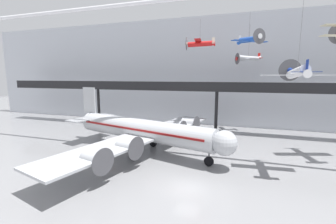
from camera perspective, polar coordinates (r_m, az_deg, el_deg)
The scene contains 8 objects.
ground_plane at distance 25.67m, azimuth 4.96°, elevation -18.83°, with size 260.00×260.00×0.00m, color gray.
hangar_back_wall at distance 57.14m, azimuth 13.21°, elevation 9.88°, with size 140.00×3.00×26.10m.
mezzanine_walkway at distance 49.05m, azimuth 12.21°, elevation 5.52°, with size 110.00×3.20×10.83m.
airliner_silver_main at distance 36.46m, azimuth -6.89°, elevation -4.51°, with size 30.82×35.67×9.98m.
suspended_plane_red_highwing at distance 45.42m, azimuth 8.11°, elevation 16.81°, with size 5.77×7.06×5.65m.
suspended_plane_blue_trainer at distance 41.93m, azimuth 19.84°, elevation 16.86°, with size 6.00×5.61×5.55m.
suspended_plane_white_twin at distance 31.17m, azimuth 30.00°, elevation 8.69°, with size 7.98×6.53×11.02m.
suspended_plane_silver_racer at distance 51.45m, azimuth 19.70°, elevation 12.73°, with size 5.64×6.40×8.11m.
Camera 1 is at (5.00, -22.14, 11.99)m, focal length 24.00 mm.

